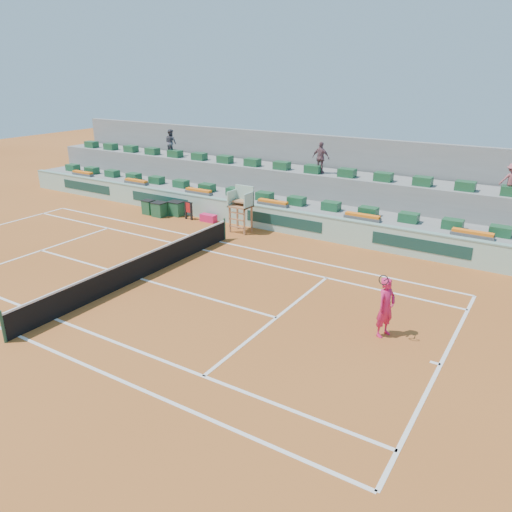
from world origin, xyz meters
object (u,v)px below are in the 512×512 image
(umpire_chair, at_px, (242,203))
(drink_cooler_a, at_px, (177,208))
(tennis_player, at_px, (386,307))
(player_bag, at_px, (208,218))

(umpire_chair, height_order, drink_cooler_a, umpire_chair)
(drink_cooler_a, bearing_deg, umpire_chair, -6.07)
(umpire_chair, distance_m, tennis_player, 11.96)
(drink_cooler_a, height_order, tennis_player, tennis_player)
(player_bag, relative_size, drink_cooler_a, 1.11)
(drink_cooler_a, relative_size, tennis_player, 0.37)
(player_bag, xyz_separation_m, umpire_chair, (2.56, -0.47, 1.33))
(drink_cooler_a, xyz_separation_m, tennis_player, (14.80, -7.22, 0.58))
(umpire_chair, xyz_separation_m, drink_cooler_a, (-4.90, 0.52, -1.12))
(player_bag, xyz_separation_m, tennis_player, (12.46, -7.17, 0.79))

